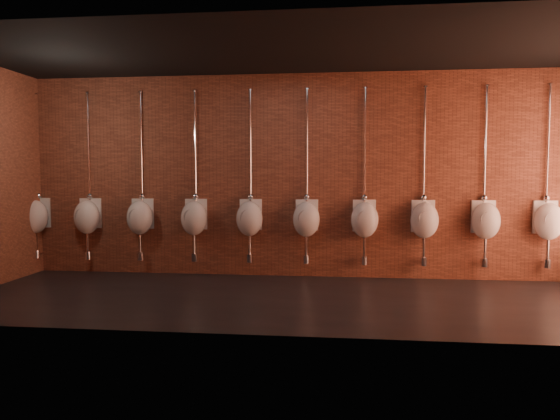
# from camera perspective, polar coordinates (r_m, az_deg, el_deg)

# --- Properties ---
(ground) EXTENTS (8.50, 8.50, 0.00)m
(ground) POSITION_cam_1_polar(r_m,az_deg,el_deg) (6.61, 0.44, -10.11)
(ground) COLOR black
(ground) RESTS_ON ground
(room_shell) EXTENTS (8.54, 3.04, 3.22)m
(room_shell) POSITION_cam_1_polar(r_m,az_deg,el_deg) (6.42, 0.45, 7.57)
(room_shell) COLOR black
(room_shell) RESTS_ON ground
(urinal_0) EXTENTS (0.45, 0.40, 2.72)m
(urinal_0) POSITION_cam_1_polar(r_m,az_deg,el_deg) (9.18, -26.15, -0.59)
(urinal_0) COLOR white
(urinal_0) RESTS_ON ground
(urinal_1) EXTENTS (0.45, 0.40, 2.72)m
(urinal_1) POSITION_cam_1_polar(r_m,az_deg,el_deg) (8.73, -21.18, -0.67)
(urinal_1) COLOR white
(urinal_1) RESTS_ON ground
(urinal_2) EXTENTS (0.45, 0.40, 2.72)m
(urinal_2) POSITION_cam_1_polar(r_m,az_deg,el_deg) (8.36, -15.71, -0.75)
(urinal_2) COLOR white
(urinal_2) RESTS_ON ground
(urinal_3) EXTENTS (0.45, 0.40, 2.72)m
(urinal_3) POSITION_cam_1_polar(r_m,az_deg,el_deg) (8.07, -9.79, -0.82)
(urinal_3) COLOR white
(urinal_3) RESTS_ON ground
(urinal_4) EXTENTS (0.45, 0.40, 2.72)m
(urinal_4) POSITION_cam_1_polar(r_m,az_deg,el_deg) (7.87, -3.50, -0.89)
(urinal_4) COLOR white
(urinal_4) RESTS_ON ground
(urinal_5) EXTENTS (0.45, 0.40, 2.72)m
(urinal_5) POSITION_cam_1_polar(r_m,az_deg,el_deg) (7.77, 3.03, -0.95)
(urinal_5) COLOR white
(urinal_5) RESTS_ON ground
(urinal_6) EXTENTS (0.45, 0.40, 2.72)m
(urinal_6) POSITION_cam_1_polar(r_m,az_deg,el_deg) (7.77, 9.65, -1.00)
(urinal_6) COLOR white
(urinal_6) RESTS_ON ground
(urinal_7) EXTENTS (0.45, 0.40, 2.72)m
(urinal_7) POSITION_cam_1_polar(r_m,az_deg,el_deg) (7.88, 16.17, -1.04)
(urinal_7) COLOR white
(urinal_7) RESTS_ON ground
(urinal_8) EXTENTS (0.45, 0.40, 2.72)m
(urinal_8) POSITION_cam_1_polar(r_m,az_deg,el_deg) (8.08, 22.45, -1.06)
(urinal_8) COLOR white
(urinal_8) RESTS_ON ground
(urinal_9) EXTENTS (0.45, 0.40, 2.72)m
(urinal_9) POSITION_cam_1_polar(r_m,az_deg,el_deg) (8.38, 28.35, -1.07)
(urinal_9) COLOR white
(urinal_9) RESTS_ON ground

